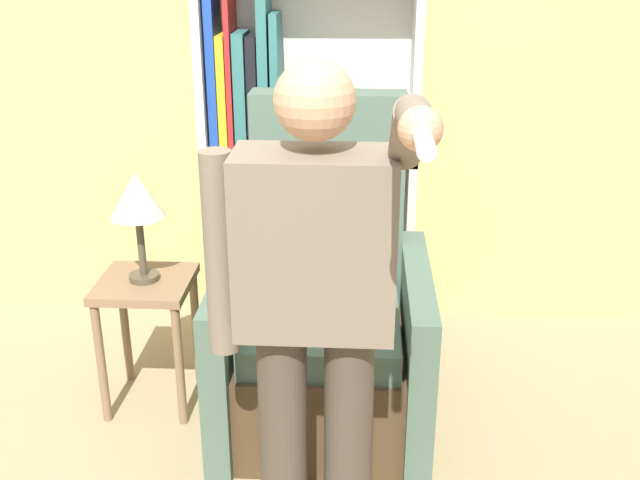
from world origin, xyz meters
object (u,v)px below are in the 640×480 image
(armchair, at_px, (324,327))
(side_table, at_px, (147,306))
(bookcase, at_px, (283,166))
(table_lamp, at_px, (137,200))
(person_standing, at_px, (315,299))

(armchair, bearing_deg, side_table, 178.32)
(bookcase, xyz_separation_m, table_lamp, (-0.49, -0.76, 0.08))
(side_table, bearing_deg, bookcase, 57.13)
(side_table, relative_size, table_lamp, 1.26)
(person_standing, height_order, side_table, person_standing)
(bookcase, relative_size, side_table, 3.14)
(person_standing, height_order, table_lamp, person_standing)
(bookcase, distance_m, side_table, 0.99)
(armchair, relative_size, person_standing, 0.82)
(armchair, distance_m, side_table, 0.74)
(bookcase, xyz_separation_m, side_table, (-0.49, -0.76, -0.39))
(side_table, height_order, table_lamp, table_lamp)
(bookcase, relative_size, armchair, 1.39)
(person_standing, relative_size, side_table, 2.76)
(person_standing, xyz_separation_m, side_table, (-0.75, 0.81, -0.46))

